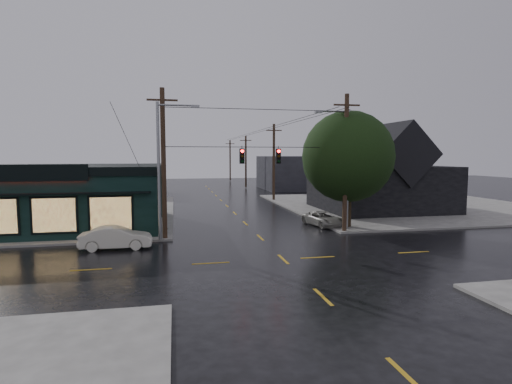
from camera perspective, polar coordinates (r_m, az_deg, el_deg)
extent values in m
plane|color=black|center=(22.37, 3.92, -9.57)|extent=(160.00, 160.00, 0.00)
cube|color=#64625D|center=(43.59, -30.52, -2.93)|extent=(28.00, 28.00, 0.15)
cube|color=#64625D|center=(48.64, 20.56, -1.76)|extent=(28.00, 28.00, 0.15)
cube|color=black|center=(35.23, -26.65, -0.97)|extent=(16.00, 12.00, 4.20)
cube|color=black|center=(35.07, -26.81, 2.93)|extent=(16.30, 12.30, 0.60)
cube|color=#FF1E14|center=(29.23, -29.94, 2.36)|extent=(7.00, 0.16, 0.90)
cube|color=black|center=(43.31, 17.17, 0.61)|extent=(12.00, 11.00, 4.50)
cylinder|color=black|center=(32.11, 12.85, -1.37)|extent=(0.70, 0.70, 3.89)
sphere|color=black|center=(31.90, 12.98, 4.96)|extent=(7.09, 7.09, 7.09)
cylinder|color=black|center=(27.95, 0.41, 6.44)|extent=(13.00, 0.04, 0.04)
cube|color=#3F362E|center=(61.48, -19.24, 1.66)|extent=(12.00, 10.00, 4.40)
cube|color=#232328|center=(69.42, 6.73, 2.79)|extent=(14.00, 12.00, 5.60)
imported|color=beige|center=(26.00, -19.35, -6.18)|extent=(4.24, 1.49, 1.40)
imported|color=#9E9C92|center=(32.97, 9.57, -3.79)|extent=(2.79, 4.50, 1.16)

